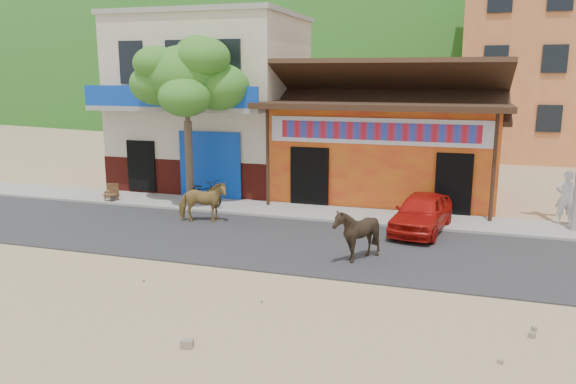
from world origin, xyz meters
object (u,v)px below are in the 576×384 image
red_car (422,212)px  cafe_chair_right (111,185)px  pedestrian (566,197)px  cow_tan (203,202)px  cow_dark (357,234)px  tree (188,121)px  cafe_chair_left (111,189)px  scooter (203,192)px

red_car → cafe_chair_right: size_ratio=3.59×
pedestrian → cafe_chair_right: pedestrian is taller
cow_tan → pedestrian: pedestrian is taller
cow_dark → tree: bearing=-135.2°
red_car → pedestrian: size_ratio=2.02×
cow_tan → red_car: cow_tan is taller
cow_dark → cafe_chair_left: bearing=-124.3°
cow_tan → cafe_chair_left: 4.73m
cow_dark → red_car: 3.59m
red_car → scooter: bearing=-176.7°
cow_dark → scooter: bearing=-136.7°
red_car → scooter: (-7.74, 0.85, -0.03)m
pedestrian → cafe_chair_left: pedestrian is taller
cow_tan → tree: bearing=15.7°
scooter → pedestrian: pedestrian is taller
pedestrian → scooter: bearing=-1.1°
cafe_chair_left → scooter: bearing=16.6°
cafe_chair_left → cafe_chair_right: (-0.31, 0.47, 0.04)m
red_car → tree: bearing=-177.2°
cow_tan → cow_dark: bearing=-133.6°
scooter → cafe_chair_left: bearing=116.5°
cafe_chair_left → cafe_chair_right: bearing=134.2°
cow_dark → cafe_chair_left: size_ratio=1.61×
cow_dark → red_car: cow_dark is taller
scooter → cafe_chair_left: (-3.63, -0.35, -0.04)m
tree → cow_dark: (6.94, -4.30, -2.37)m
pedestrian → red_car: bearing=17.9°
tree → cow_tan: 3.44m
cafe_chair_left → cow_tan: bearing=-7.2°
tree → red_car: 8.76m
cow_dark → cafe_chair_left: (-9.97, 3.80, -0.19)m
cow_tan → cafe_chair_left: size_ratio=1.79×
scooter → cafe_chair_left: 3.65m
cow_tan → cow_dark: size_ratio=1.11×
cow_tan → scooter: (-0.86, 1.83, -0.11)m
pedestrian → cafe_chair_left: size_ratio=1.94×
cow_tan → cafe_chair_left: cow_tan is taller
tree → scooter: tree is taller
cow_dark → scooter: 7.58m
cow_tan → red_car: (6.88, 0.98, -0.08)m
red_car → cow_tan: bearing=-162.3°
tree → cow_dark: size_ratio=4.21×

